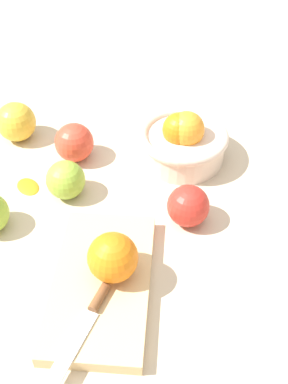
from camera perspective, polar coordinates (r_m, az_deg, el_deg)
ground_plane at (r=0.81m, az=-4.57°, el=-3.51°), size 2.40×2.40×0.00m
bowl at (r=0.91m, az=4.68°, el=6.15°), size 0.17×0.17×0.10m
cutting_board at (r=0.72m, az=-4.84°, el=-10.87°), size 0.27×0.16×0.02m
orange_on_board at (r=0.68m, az=-3.76°, el=-7.83°), size 0.07×0.07×0.07m
knife at (r=0.67m, az=-6.69°, el=-14.69°), size 0.15×0.08×0.01m
apple_back_center at (r=0.79m, az=5.30°, el=-1.48°), size 0.07×0.07×0.07m
apple_front_left at (r=0.99m, az=-15.08°, el=8.12°), size 0.08×0.08×0.08m
apple_front_left_2 at (r=0.84m, az=-9.36°, el=1.44°), size 0.07×0.07×0.07m
apple_front_left_3 at (r=0.92m, az=-8.36°, el=5.89°), size 0.07×0.07×0.07m
citrus_peel at (r=0.89m, az=-13.75°, el=0.79°), size 0.06×0.06×0.01m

